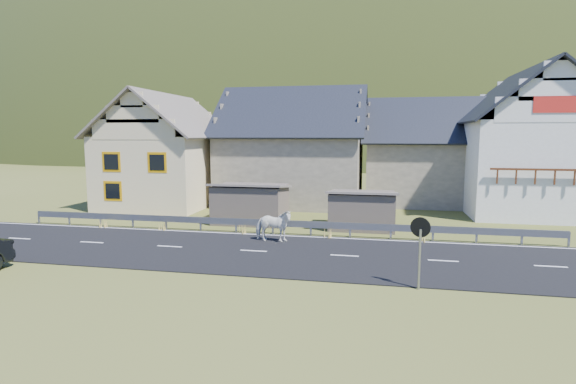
# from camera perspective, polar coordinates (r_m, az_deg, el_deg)

# --- Properties ---
(ground) EXTENTS (160.00, 160.00, 0.00)m
(ground) POSITION_cam_1_polar(r_m,az_deg,el_deg) (20.05, -4.39, -7.58)
(ground) COLOR #444C19
(ground) RESTS_ON ground
(road) EXTENTS (60.00, 7.00, 0.04)m
(road) POSITION_cam_1_polar(r_m,az_deg,el_deg) (20.05, -4.39, -7.52)
(road) COLOR black
(road) RESTS_ON ground
(lane_markings) EXTENTS (60.00, 6.60, 0.01)m
(lane_markings) POSITION_cam_1_polar(r_m,az_deg,el_deg) (20.04, -4.39, -7.45)
(lane_markings) COLOR silver
(lane_markings) RESTS_ON road
(guardrail) EXTENTS (28.10, 0.09, 0.75)m
(guardrail) POSITION_cam_1_polar(r_m,az_deg,el_deg) (23.40, -1.95, -3.99)
(guardrail) COLOR #93969B
(guardrail) RESTS_ON ground
(shed_left) EXTENTS (4.30, 3.30, 2.40)m
(shed_left) POSITION_cam_1_polar(r_m,az_deg,el_deg) (26.50, -4.76, -1.51)
(shed_left) COLOR #6A5B4F
(shed_left) RESTS_ON ground
(shed_right) EXTENTS (3.80, 2.90, 2.20)m
(shed_right) POSITION_cam_1_polar(r_m,az_deg,el_deg) (25.00, 9.39, -2.34)
(shed_right) COLOR #6A5B4F
(shed_right) RESTS_ON ground
(house_cream) EXTENTS (7.80, 9.80, 8.30)m
(house_cream) POSITION_cam_1_polar(r_m,az_deg,el_deg) (34.27, -15.23, 5.72)
(house_cream) COLOR beige
(house_cream) RESTS_ON ground
(house_stone_a) EXTENTS (10.80, 9.80, 8.90)m
(house_stone_a) POSITION_cam_1_polar(r_m,az_deg,el_deg) (34.24, 0.78, 6.43)
(house_stone_a) COLOR #A0957E
(house_stone_a) RESTS_ON ground
(house_stone_b) EXTENTS (9.80, 8.80, 8.10)m
(house_stone_b) POSITION_cam_1_polar(r_m,az_deg,el_deg) (35.85, 17.38, 5.51)
(house_stone_b) COLOR #A0957E
(house_stone_b) RESTS_ON ground
(house_white) EXTENTS (8.80, 10.80, 9.70)m
(house_white) POSITION_cam_1_polar(r_m,az_deg,el_deg) (34.05, 28.11, 6.30)
(house_white) COLOR white
(house_white) RESTS_ON ground
(mountain) EXTENTS (440.00, 280.00, 260.00)m
(mountain) POSITION_cam_1_polar(r_m,az_deg,el_deg) (200.23, 11.21, -0.09)
(mountain) COLOR #263113
(mountain) RESTS_ON ground
(conifer_patch) EXTENTS (76.00, 50.00, 28.00)m
(conifer_patch) POSITION_cam_1_polar(r_m,az_deg,el_deg) (142.08, -13.84, 7.41)
(conifer_patch) COLOR black
(conifer_patch) RESTS_ON ground
(horse) EXTENTS (0.91, 1.88, 1.57)m
(horse) POSITION_cam_1_polar(r_m,az_deg,el_deg) (21.54, -1.91, -4.27)
(horse) COLOR white
(horse) RESTS_ON road
(traffic_mirror) EXTENTS (0.64, 0.32, 2.44)m
(traffic_mirror) POSITION_cam_1_polar(r_m,az_deg,el_deg) (15.54, 16.44, -5.46)
(traffic_mirror) COLOR #93969B
(traffic_mirror) RESTS_ON ground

